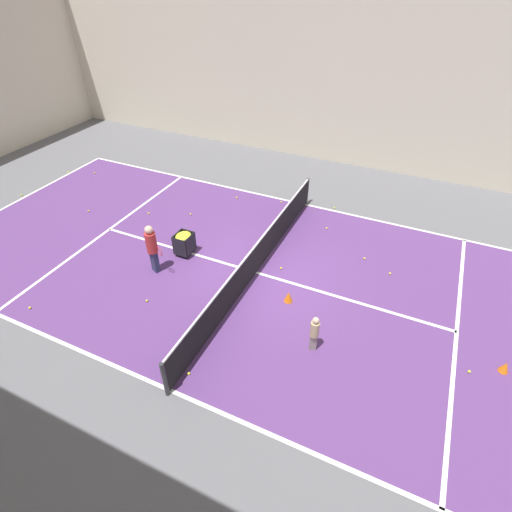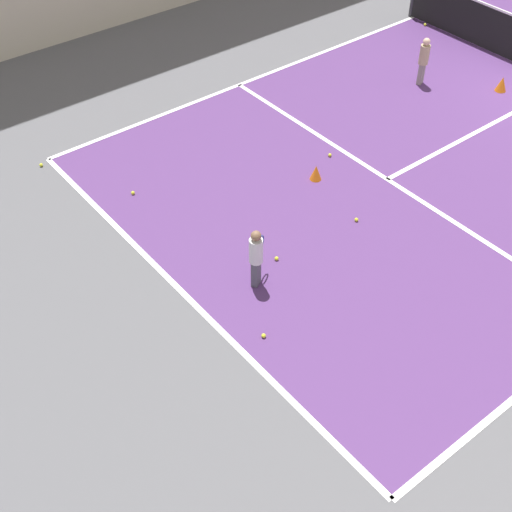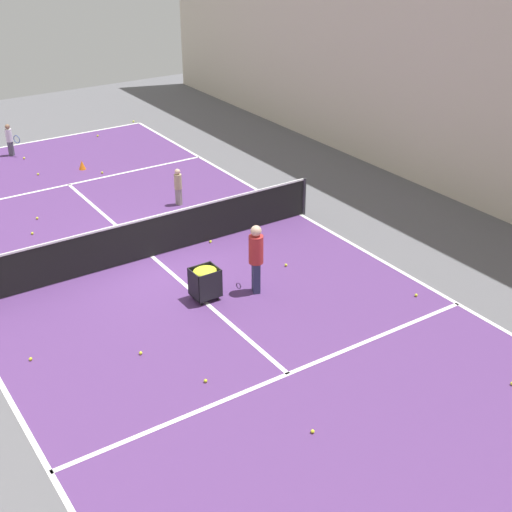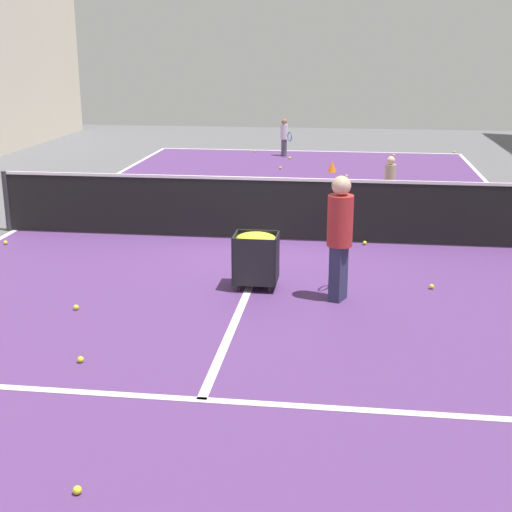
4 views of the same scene
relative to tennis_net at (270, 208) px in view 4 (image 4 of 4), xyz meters
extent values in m
plane|color=#5B5B60|center=(0.00, 0.00, -0.56)|extent=(33.85, 33.85, 0.00)
cube|color=#563370|center=(0.00, 0.00, -0.55)|extent=(9.21, 21.02, 0.00)
cube|color=white|center=(0.00, -10.51, -0.55)|extent=(9.21, 0.10, 0.00)
cube|color=white|center=(4.61, 0.00, -0.55)|extent=(0.10, 21.02, 0.00)
cube|color=white|center=(0.00, -5.78, -0.55)|extent=(9.21, 0.10, 0.00)
cube|color=white|center=(0.00, 5.78, -0.55)|extent=(9.21, 0.10, 0.00)
cube|color=white|center=(0.00, 0.00, -0.55)|extent=(0.10, 11.56, 0.00)
cylinder|color=#2D2D33|center=(4.71, 0.00, -0.02)|extent=(0.10, 0.10, 1.07)
cube|color=black|center=(0.00, 0.00, -0.03)|extent=(9.31, 0.03, 1.00)
cube|color=white|center=(0.00, 0.00, 0.49)|extent=(9.31, 0.04, 0.05)
cube|color=#4C4C56|center=(0.65, -9.47, -0.31)|extent=(0.18, 0.20, 0.49)
cylinder|color=silver|center=(0.65, -9.47, 0.16)|extent=(0.30, 0.30, 0.44)
sphere|color=#846047|center=(0.65, -9.47, 0.46)|extent=(0.16, 0.16, 0.16)
torus|color=#2D478C|center=(0.47, -9.24, 0.05)|extent=(0.16, 0.26, 0.28)
cube|color=#2D3351|center=(-1.21, 2.86, -0.19)|extent=(0.25, 0.30, 0.74)
cylinder|color=#B22D2D|center=(-1.21, 2.86, 0.51)|extent=(0.43, 0.43, 0.66)
sphere|color=beige|center=(-1.21, 2.86, 0.96)|extent=(0.25, 0.25, 0.25)
torus|color=#B22D2D|center=(-1.30, 2.52, 0.35)|extent=(0.13, 0.27, 0.28)
cube|color=gray|center=(-2.11, -2.53, -0.31)|extent=(0.16, 0.20, 0.49)
cylinder|color=tan|center=(-2.11, -2.53, 0.15)|extent=(0.28, 0.28, 0.44)
sphere|color=beige|center=(-2.11, -2.53, 0.45)|extent=(0.16, 0.16, 0.16)
cube|color=black|center=(-0.09, 2.52, -0.44)|extent=(0.59, 0.51, 0.02)
cube|color=black|center=(-0.09, 2.27, -0.12)|extent=(0.59, 0.02, 0.64)
cube|color=black|center=(-0.09, 2.76, -0.12)|extent=(0.59, 0.02, 0.64)
cube|color=black|center=(-0.37, 2.52, -0.12)|extent=(0.02, 0.51, 0.64)
cube|color=black|center=(0.20, 2.52, -0.12)|extent=(0.02, 0.51, 0.64)
ellipsoid|color=yellow|center=(-0.09, 2.52, 0.14)|extent=(0.55, 0.47, 0.16)
cylinder|color=black|center=(-0.30, 2.34, -0.50)|extent=(0.05, 0.05, 0.11)
cylinder|color=black|center=(0.12, 2.34, -0.50)|extent=(0.05, 0.05, 0.11)
cylinder|color=black|center=(-0.30, 2.70, -0.50)|extent=(0.05, 0.05, 0.11)
cylinder|color=black|center=(0.12, 2.70, -0.50)|extent=(0.05, 0.05, 0.11)
cone|color=orange|center=(-0.76, -1.36, -0.39)|extent=(0.25, 0.25, 0.33)
cone|color=orange|center=(-0.86, -6.84, -0.40)|extent=(0.22, 0.22, 0.30)
sphere|color=yellow|center=(-1.60, 0.14, -0.52)|extent=(0.07, 0.07, 0.07)
sphere|color=yellow|center=(1.65, -3.78, -0.52)|extent=(0.07, 0.07, 0.07)
sphere|color=yellow|center=(2.04, 3.66, -0.52)|extent=(0.07, 0.07, 0.07)
sphere|color=yellow|center=(2.08, -2.89, -0.52)|extent=(0.07, 0.07, 0.07)
sphere|color=yellow|center=(-4.47, -10.72, -0.52)|extent=(0.07, 0.07, 0.07)
sphere|color=yellow|center=(3.27, -1.27, -0.52)|extent=(0.07, 0.07, 0.07)
sphere|color=yellow|center=(1.43, 5.14, -0.52)|extent=(0.07, 0.07, 0.07)
sphere|color=yellow|center=(1.61, -10.09, -0.52)|extent=(0.07, 0.07, 0.07)
sphere|color=yellow|center=(4.79, -1.12, -0.52)|extent=(0.07, 0.07, 0.07)
sphere|color=yellow|center=(4.34, 0.90, -0.52)|extent=(0.07, 0.07, 0.07)
sphere|color=yellow|center=(0.43, -8.86, -0.52)|extent=(0.07, 0.07, 0.07)
sphere|color=yellow|center=(-2.48, 2.26, -0.52)|extent=(0.07, 0.07, 0.07)
sphere|color=yellow|center=(0.48, -0.64, -0.52)|extent=(0.07, 0.07, 0.07)
sphere|color=yellow|center=(-1.24, -6.11, -0.52)|extent=(0.07, 0.07, 0.07)
sphere|color=yellow|center=(-2.60, -9.79, -0.52)|extent=(0.07, 0.07, 0.07)
sphere|color=yellow|center=(0.62, 7.33, -0.52)|extent=(0.07, 0.07, 0.07)
sphere|color=yellow|center=(0.52, -7.11, -0.52)|extent=(0.07, 0.07, 0.07)
camera|label=1|loc=(-8.62, -4.00, 7.34)|focal=28.00mm
camera|label=2|loc=(7.01, -14.52, 7.46)|focal=50.00mm
camera|label=3|loc=(6.53, 14.52, 7.60)|focal=50.00mm
camera|label=4|loc=(-1.30, 11.69, 2.66)|focal=50.00mm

